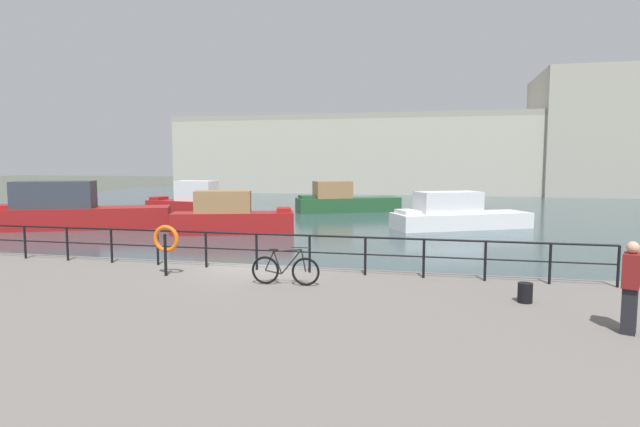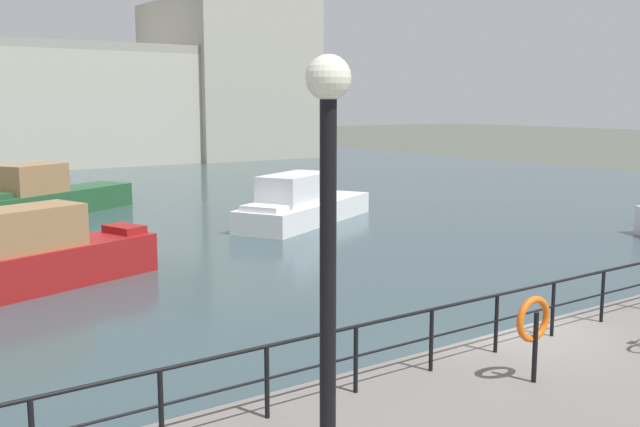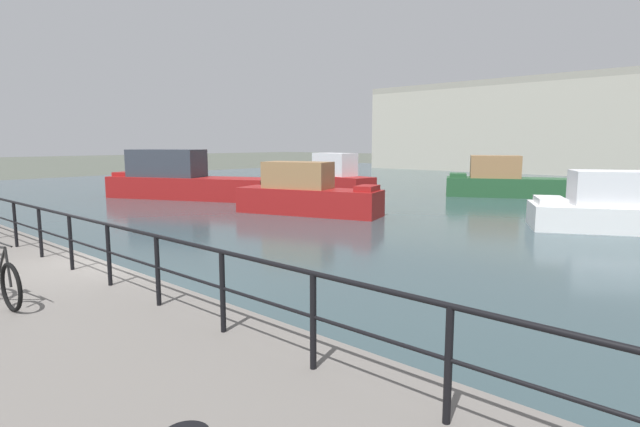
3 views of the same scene
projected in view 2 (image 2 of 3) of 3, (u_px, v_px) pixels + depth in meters
The scene contains 9 objects.
ground_plane at pixel (512, 369), 14.56m from camera, with size 240.00×240.00×0.00m, color #4C5147.
water_basin at pixel (66, 201), 38.95m from camera, with size 80.00×60.00×0.01m, color #33474C.
harbor_building at pixel (50, 100), 61.91m from camera, with size 58.72×15.22×14.72m.
moored_green_narrowboat at pixel (41, 256), 20.73m from camera, with size 6.91×3.76×2.38m.
moored_harbor_tender at pixel (302, 205), 31.81m from camera, with size 8.48×6.02×2.21m.
moored_white_yacht at pixel (49, 196), 34.03m from camera, with size 8.28×5.70×2.47m.
quay_railing at pixel (497, 312), 12.92m from camera, with size 22.21×0.07×1.08m.
life_ring_stand at pixel (533, 322), 11.54m from camera, with size 0.75×0.16×1.40m.
quay_lamp_post at pixel (328, 299), 5.23m from camera, with size 0.32×0.32×4.75m.
Camera 2 is at (-11.16, -9.16, 5.27)m, focal length 41.01 mm.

